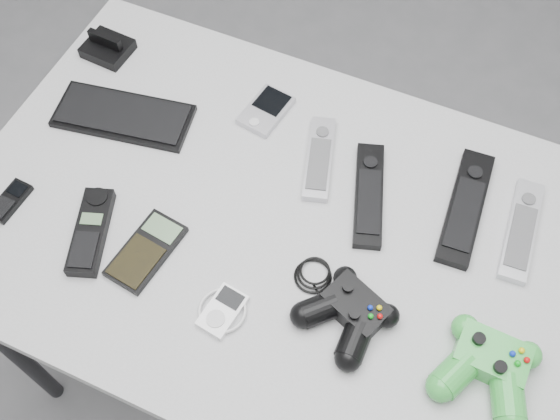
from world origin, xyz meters
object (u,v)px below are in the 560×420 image
at_px(desk, 284,245).
at_px(pda_keyboard, 123,115).
at_px(cordless_handset, 91,231).
at_px(remote_silver_b, 521,230).
at_px(mobile_phone, 10,201).
at_px(pda, 266,110).
at_px(controller_green, 489,365).
at_px(remote_silver_a, 319,158).
at_px(remote_black_a, 369,194).
at_px(mp3_player, 222,311).
at_px(calculator, 146,251).
at_px(controller_black, 349,312).
at_px(remote_black_b, 466,207).

bearing_deg(desk, pda_keyboard, 166.20).
bearing_deg(cordless_handset, remote_silver_b, 4.56).
height_order(mobile_phone, cordless_handset, cordless_handset).
height_order(remote_silver_b, mobile_phone, remote_silver_b).
height_order(pda, controller_green, controller_green).
height_order(mobile_phone, controller_green, controller_green).
relative_size(remote_silver_a, remote_silver_b, 0.89).
bearing_deg(remote_black_a, mp3_player, -133.08).
xyz_separation_m(mobile_phone, controller_green, (0.88, 0.05, 0.02)).
bearing_deg(pda_keyboard, calculator, -61.83).
bearing_deg(controller_green, controller_black, -176.79).
bearing_deg(remote_black_b, controller_green, -71.90).
bearing_deg(calculator, controller_green, 10.80).
bearing_deg(calculator, cordless_handset, -168.21).
height_order(pda_keyboard, remote_silver_a, remote_silver_a).
height_order(remote_silver_a, remote_silver_b, same).
relative_size(remote_silver_b, cordless_handset, 1.24).
relative_size(mobile_phone, controller_green, 0.52).
xyz_separation_m(pda_keyboard, remote_silver_a, (0.39, 0.06, 0.00)).
distance_m(mobile_phone, mp3_player, 0.45).
bearing_deg(mp3_player, desk, 89.07).
distance_m(remote_black_b, cordless_handset, 0.67).
bearing_deg(remote_black_a, remote_black_b, -3.02).
bearing_deg(controller_green, desk, 166.50).
height_order(remote_black_a, controller_green, controller_green).
xyz_separation_m(pda, mp3_player, (0.11, -0.42, -0.00)).
distance_m(remote_black_a, controller_green, 0.36).
xyz_separation_m(remote_black_b, mobile_phone, (-0.77, -0.32, -0.00)).
bearing_deg(pda, mp3_player, -66.61).
bearing_deg(calculator, pda_keyboard, 135.59).
xyz_separation_m(pda_keyboard, controller_black, (0.56, -0.21, 0.02)).
height_order(pda, remote_silver_a, remote_silver_a).
bearing_deg(remote_black_a, pda, 139.68).
bearing_deg(mp3_player, controller_green, 18.29).
height_order(remote_silver_b, calculator, remote_silver_b).
xyz_separation_m(pda, controller_black, (0.31, -0.34, 0.02)).
xyz_separation_m(remote_black_b, cordless_handset, (-0.59, -0.32, 0.00)).
relative_size(controller_black, controller_green, 1.46).
height_order(remote_black_a, mp3_player, remote_black_a).
distance_m(remote_silver_a, controller_green, 0.48).
height_order(pda_keyboard, mobile_phone, pda_keyboard).
relative_size(remote_silver_a, mobile_phone, 2.13).
relative_size(pda, mobile_phone, 1.27).
relative_size(remote_black_a, calculator, 1.46).
relative_size(remote_silver_b, calculator, 1.39).
xyz_separation_m(pda_keyboard, remote_silver_b, (0.78, 0.06, 0.00)).
relative_size(pda_keyboard, controller_green, 1.60).
distance_m(pda, remote_black_b, 0.43).
bearing_deg(remote_silver_a, mobile_phone, -163.17).
distance_m(remote_silver_a, calculator, 0.37).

